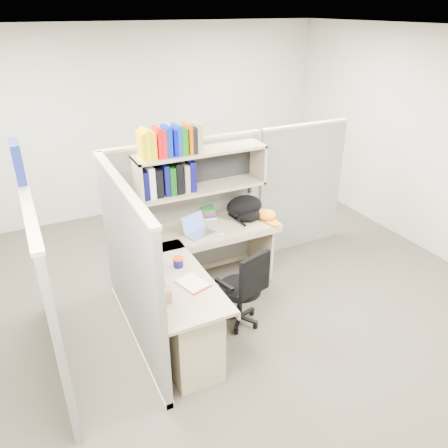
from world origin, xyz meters
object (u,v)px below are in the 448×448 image
backpack (247,208)px  desk (196,305)px  laptop (199,226)px  snack_canister (178,262)px  task_chair (243,299)px

backpack → desk: bearing=-127.6°
laptop → backpack: 0.64m
desk → laptop: size_ratio=6.06×
desk → backpack: 1.39m
laptop → snack_canister: size_ratio=2.98×
laptop → desk: bearing=-135.3°
snack_canister → laptop: bearing=49.2°
desk → backpack: backpack is taller
backpack → task_chair: 1.10m
snack_canister → task_chair: task_chair is taller
laptop → snack_canister: laptop is taller
desk → backpack: (1.00, 0.87, 0.42)m
laptop → backpack: (0.63, 0.12, 0.02)m
backpack → snack_canister: size_ratio=4.40×
desk → task_chair: 0.53m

